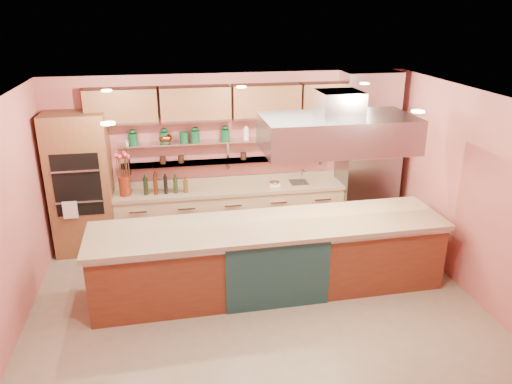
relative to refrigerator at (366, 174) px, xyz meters
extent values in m
cube|color=gray|center=(-2.35, -2.14, -1.06)|extent=(6.00, 5.00, 0.02)
cube|color=black|center=(-2.35, -2.14, 1.75)|extent=(6.00, 5.00, 0.02)
cube|color=#C8645E|center=(-2.35, 0.36, 0.35)|extent=(6.00, 0.04, 2.80)
cube|color=#C8645E|center=(-2.35, -4.64, 0.35)|extent=(6.00, 0.04, 2.80)
cube|color=#C8645E|center=(-5.35, -2.14, 0.35)|extent=(0.04, 5.00, 2.80)
cube|color=#C8645E|center=(0.65, -2.14, 0.35)|extent=(0.04, 5.00, 2.80)
cube|color=brown|center=(-4.80, 0.04, 0.10)|extent=(0.95, 0.64, 2.30)
cube|color=slate|center=(0.00, 0.00, 0.00)|extent=(0.95, 0.72, 2.10)
cube|color=tan|center=(-2.40, 0.06, -0.58)|extent=(3.84, 0.64, 0.93)
cube|color=#ADAEB4|center=(-2.40, 0.23, 0.30)|extent=(3.60, 0.26, 0.03)
cube|color=#ADAEB4|center=(-2.40, 0.23, 0.65)|extent=(3.60, 0.26, 0.03)
cube|color=brown|center=(-2.35, 0.18, 1.30)|extent=(4.60, 0.36, 0.55)
cube|color=#ADAEB4|center=(-1.19, -1.69, 1.20)|extent=(2.00, 1.00, 0.45)
cube|color=#FFE5A5|center=(-2.35, -1.94, 1.72)|extent=(4.00, 2.80, 0.02)
cube|color=brown|center=(-2.09, -1.69, -0.55)|extent=(4.86, 1.16, 1.01)
cylinder|color=maroon|center=(-4.13, 0.01, 0.04)|extent=(0.19, 0.19, 0.32)
cube|color=black|center=(-3.48, 0.01, 0.00)|extent=(0.79, 0.40, 0.24)
cube|color=silver|center=(-1.65, 0.01, -0.07)|extent=(0.18, 0.14, 0.10)
cylinder|color=silver|center=(-1.15, 0.11, 0.00)|extent=(0.04, 0.04, 0.24)
ellipsoid|color=#B55029|center=(-3.42, 0.23, 0.74)|extent=(0.23, 0.23, 0.16)
cylinder|color=#0D4121|center=(-3.13, 0.23, 0.75)|extent=(0.14, 0.14, 0.17)
camera|label=1|loc=(-3.39, -7.82, 2.79)|focal=35.00mm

